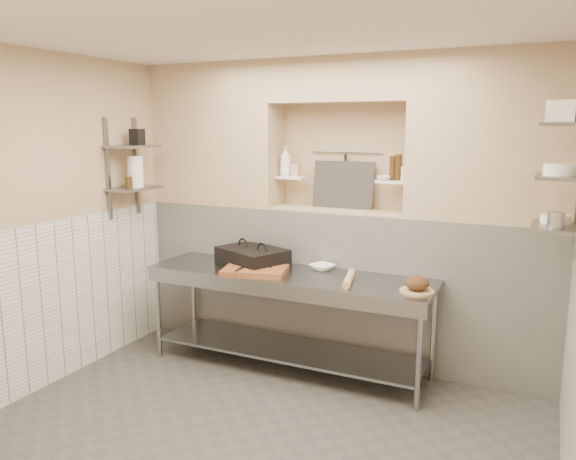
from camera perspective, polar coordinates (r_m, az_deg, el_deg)
The scene contains 45 objects.
floor at distance 4.29m, azimuth -3.76°, elevation -20.96°, with size 4.00×3.90×0.10m, color #47433F.
ceiling at distance 3.72m, azimuth -4.33°, elevation 20.73°, with size 4.00×3.90×0.10m, color silver.
wall_left at distance 5.06m, azimuth -24.74°, elevation 0.56°, with size 0.10×3.90×2.80m, color tan.
wall_back at distance 5.55m, azimuth 6.11°, elevation 2.26°, with size 4.00×0.10×2.80m, color tan.
backwall_lower at distance 5.46m, azimuth 5.10°, elevation -5.36°, with size 4.00×0.40×1.40m, color white.
alcove_sill at distance 5.31m, azimuth 5.22°, elevation 2.02°, with size 1.30×0.40×0.02m, color tan.
backwall_pillar_left at distance 5.85m, azimuth -7.13°, elevation 9.54°, with size 1.35×0.40×1.40m, color tan.
backwall_pillar_right at distance 4.97m, azimuth 20.05°, elevation 8.85°, with size 1.35×0.40×1.40m, color tan.
backwall_header at distance 5.27m, azimuth 5.44°, elevation 14.92°, with size 1.30×0.40×0.40m, color tan.
wainscot_left at distance 5.17m, azimuth -23.72°, elevation -7.15°, with size 0.02×3.90×1.40m, color white.
wainscot_right at distance 3.52m, azimuth 26.93°, elevation -15.64°, with size 0.02×3.90×1.40m, color white.
alcove_shelf_left at distance 5.47m, azimuth 0.33°, elevation 5.36°, with size 0.28×0.16×0.03m, color white.
alcove_shelf_right at distance 5.13m, azimuth 10.54°, elevation 4.86°, with size 0.28×0.16×0.03m, color white.
utensil_rail at distance 5.42m, azimuth 5.94°, elevation 7.91°, with size 0.02×0.02×0.70m, color gray.
hanging_steel at distance 5.41m, azimuth 5.84°, elevation 6.11°, with size 0.02×0.02×0.30m, color black.
splash_panel at distance 5.38m, azimuth 5.63°, elevation 4.59°, with size 0.60×0.02×0.45m, color #383330.
shelf_rail_left_a at distance 5.84m, azimuth -15.14°, elevation 6.31°, with size 0.03×0.03×0.95m, color slate.
shelf_rail_left_b at distance 5.54m, azimuth -17.82°, elevation 5.97°, with size 0.03×0.03×0.95m, color slate.
wall_shelf_left_lower at distance 5.62m, azimuth -15.31°, elevation 4.10°, with size 0.30×0.50×0.03m, color slate.
wall_shelf_left_upper at distance 5.59m, azimuth -15.51°, elevation 8.18°, with size 0.30×0.50×0.03m, color slate.
wall_shelf_right_lower at distance 4.30m, azimuth 25.49°, elevation 0.27°, with size 0.30×0.50×0.03m, color slate.
wall_shelf_right_mid at distance 4.26m, azimuth 25.86°, elevation 4.91°, with size 0.30×0.50×0.03m, color slate.
wall_shelf_right_upper at distance 4.24m, azimuth 26.24°, elevation 9.61°, with size 0.30×0.50×0.03m, color slate.
prep_table at distance 5.08m, azimuth -0.00°, elevation -7.24°, with size 2.60×0.70×0.90m.
panini_press at distance 5.27m, azimuth -3.63°, elevation -2.75°, with size 0.74×0.65×0.17m.
cutting_board at distance 5.01m, azimuth -3.37°, elevation -4.13°, with size 0.55×0.39×0.05m, color brown.
knife_blade at distance 5.06m, azimuth -2.82°, elevation -3.71°, with size 0.23×0.03×0.01m, color gray.
tongs at distance 4.97m, azimuth -4.77°, elevation -3.90°, with size 0.02×0.02×0.25m, color gray.
mixing_bowl at distance 5.12m, azimuth 3.49°, elevation -3.79°, with size 0.22×0.22×0.05m, color white.
rolling_pin at distance 4.73m, azimuth 6.22°, elevation -4.94°, with size 0.07×0.07×0.44m, color tan.
bread_board at distance 4.57m, azimuth 12.95°, elevation -6.06°, with size 0.27×0.27×0.02m, color tan.
bread_loaf at distance 4.55m, azimuth 12.98°, elevation -5.27°, with size 0.19×0.19×0.11m, color #4C2D19.
bottle_soap at distance 5.49m, azimuth -0.23°, elevation 7.04°, with size 0.11×0.11×0.29m, color white.
jar_alcove at distance 5.45m, azimuth 0.81°, elevation 6.08°, with size 0.08×0.08×0.12m, color tan.
bowl_alcove at distance 5.12m, azimuth 9.70°, elevation 5.23°, with size 0.13×0.13×0.04m, color white.
condiment_a at distance 5.11m, azimuth 11.14°, elevation 6.26°, with size 0.06×0.06×0.23m, color #37240E.
condiment_b at distance 5.12m, azimuth 10.56°, elevation 6.20°, with size 0.05×0.05×0.22m, color #37240E.
condiment_c at distance 5.14m, azimuth 11.48°, elevation 5.68°, with size 0.07×0.07×0.13m, color white.
jug_left at distance 5.62m, azimuth -15.24°, elevation 5.76°, with size 0.15×0.15×0.30m, color white.
jar_left at distance 5.55m, azimuth -15.87°, elevation 4.69°, with size 0.07×0.07×0.11m, color #37240E.
box_left_upper at distance 5.64m, azimuth -15.08°, elevation 9.12°, with size 0.11×0.11×0.15m, color black.
bowl_right at distance 4.39m, azimuth 25.54°, elevation 1.02°, with size 0.20×0.20×0.06m, color white.
canister_right at distance 4.15m, azimuth 25.56°, elevation 0.88°, with size 0.11×0.11×0.11m, color gray.
bowl_right_mid at distance 4.20m, azimuth 25.92°, elevation 5.56°, with size 0.21×0.21×0.08m, color white.
basket_right at distance 4.23m, azimuth 26.33°, elevation 10.75°, with size 0.18×0.23×0.14m, color gray.
Camera 1 is at (1.80, -3.19, 2.18)m, focal length 35.00 mm.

